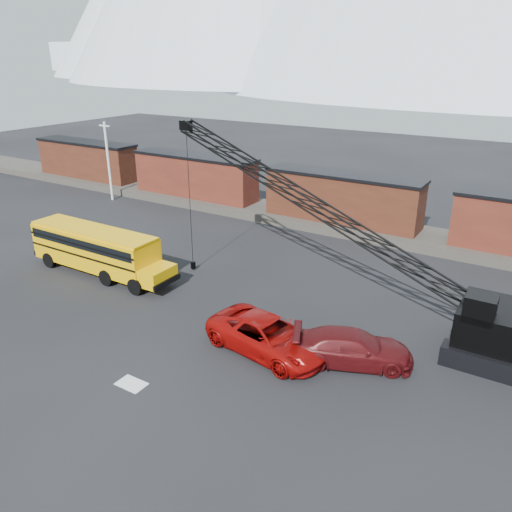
{
  "coord_description": "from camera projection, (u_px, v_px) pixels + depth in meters",
  "views": [
    {
      "loc": [
        15.52,
        -17.32,
        14.25
      ],
      "look_at": [
        1.0,
        6.23,
        3.0
      ],
      "focal_mm": 35.0,
      "sensor_mm": 36.0,
      "label": 1
    }
  ],
  "objects": [
    {
      "name": "ground",
      "position": [
        179.0,
        342.0,
        26.57
      ],
      "size": [
        160.0,
        160.0,
        0.0
      ],
      "primitive_type": "plane",
      "color": "black",
      "rests_on": "ground"
    },
    {
      "name": "gravel_berm",
      "position": [
        340.0,
        224.0,
        43.78
      ],
      "size": [
        120.0,
        5.0,
        0.7
      ],
      "primitive_type": "cube",
      "color": "#4D463F",
      "rests_on": "ground"
    },
    {
      "name": "boxcar_west_far",
      "position": [
        87.0,
        159.0,
        58.44
      ],
      "size": [
        13.7,
        3.1,
        4.17
      ],
      "color": "#4F2216",
      "rests_on": "gravel_berm"
    },
    {
      "name": "boxcar_west_near",
      "position": [
        195.0,
        175.0,
        50.66
      ],
      "size": [
        13.7,
        3.1,
        4.17
      ],
      "color": "#471B14",
      "rests_on": "gravel_berm"
    },
    {
      "name": "boxcar_mid",
      "position": [
        342.0,
        198.0,
        42.87
      ],
      "size": [
        13.7,
        3.1,
        4.17
      ],
      "color": "#4F2216",
      "rests_on": "gravel_berm"
    },
    {
      "name": "utility_pole",
      "position": [
        108.0,
        160.0,
        50.87
      ],
      "size": [
        1.4,
        0.24,
        8.0
      ],
      "color": "silver",
      "rests_on": "ground"
    },
    {
      "name": "snow_patch",
      "position": [
        131.0,
        384.0,
        23.17
      ],
      "size": [
        1.4,
        0.9,
        0.02
      ],
      "primitive_type": "cube",
      "color": "silver",
      "rests_on": "ground"
    },
    {
      "name": "school_bus",
      "position": [
        98.0,
        249.0,
        34.2
      ],
      "size": [
        11.65,
        2.65,
        3.19
      ],
      "color": "#E7A604",
      "rests_on": "ground"
    },
    {
      "name": "red_pickup",
      "position": [
        268.0,
        336.0,
        25.38
      ],
      "size": [
        7.04,
        4.07,
        1.85
      ],
      "primitive_type": "imported",
      "rotation": [
        0.0,
        0.0,
        1.41
      ],
      "color": "#920907",
      "rests_on": "ground"
    },
    {
      "name": "maroon_suv",
      "position": [
        352.0,
        348.0,
        24.47
      ],
      "size": [
        6.34,
        4.52,
        1.7
      ],
      "primitive_type": "imported",
      "rotation": [
        0.0,
        0.0,
        1.98
      ],
      "color": "#4E0D10",
      "rests_on": "ground"
    },
    {
      "name": "crawler_crane",
      "position": [
        341.0,
        223.0,
        27.73
      ],
      "size": [
        23.54,
        4.2,
        10.53
      ],
      "color": "black",
      "rests_on": "ground"
    }
  ]
}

